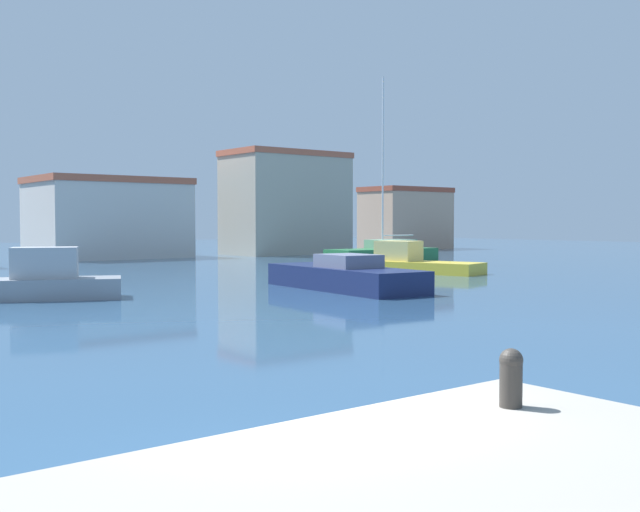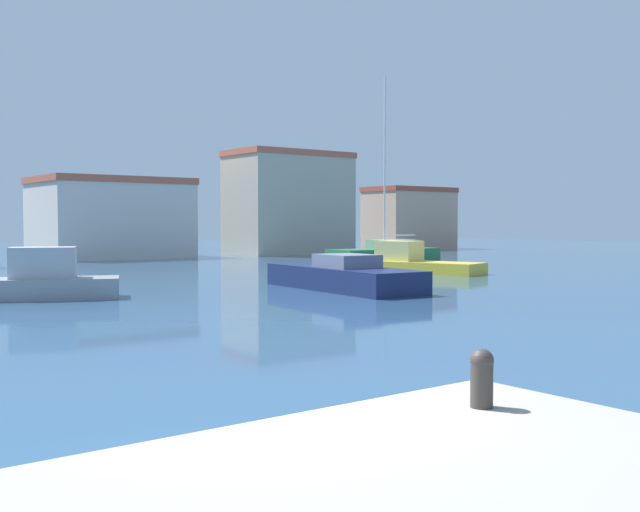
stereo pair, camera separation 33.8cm
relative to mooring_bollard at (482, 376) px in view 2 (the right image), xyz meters
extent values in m
plane|color=#2D5175|center=(13.67, 21.47, -1.40)|extent=(160.00, 160.00, 0.00)
cylinder|color=#38332D|center=(0.00, 0.00, -0.08)|extent=(0.21, 0.21, 0.44)
sphere|color=#38332D|center=(0.00, 0.00, 0.14)|extent=(0.22, 0.22, 0.22)
cube|color=#28703D|center=(29.80, 34.07, -0.91)|extent=(8.37, 2.70, 0.98)
cube|color=gray|center=(30.58, 34.08, -0.11)|extent=(3.32, 1.92, 0.61)
cylinder|color=silver|center=(29.80, 34.07, 5.42)|extent=(0.12, 0.12, 11.67)
cylinder|color=silver|center=(31.30, 34.09, 0.48)|extent=(2.92, 0.11, 0.08)
cube|color=gold|center=(24.29, 25.88, -1.08)|extent=(4.54, 8.55, 0.63)
cube|color=#DFCD77|center=(24.09, 26.56, -0.21)|extent=(2.34, 2.59, 1.12)
cube|color=#19234C|center=(14.57, 19.91, -0.93)|extent=(3.43, 8.53, 0.94)
cube|color=slate|center=(14.54, 19.60, -0.19)|extent=(2.15, 2.59, 0.54)
cube|color=gray|center=(3.17, 23.64, -1.01)|extent=(6.16, 4.08, 0.77)
cube|color=#ADB0B5|center=(3.42, 23.53, -0.06)|extent=(2.59, 2.06, 1.13)
cube|color=beige|center=(17.87, 52.59, 1.46)|extent=(10.94, 7.97, 5.71)
cube|color=#B25B42|center=(17.87, 52.59, 4.57)|extent=(11.16, 8.13, 0.50)
cube|color=#B2A893|center=(32.87, 49.76, 2.79)|extent=(10.20, 5.95, 8.37)
cube|color=#B25B42|center=(32.87, 49.76, 7.23)|extent=(10.40, 6.07, 0.50)
cube|color=tan|center=(49.87, 52.31, 1.53)|extent=(8.76, 5.31, 5.84)
cube|color=#9E4733|center=(49.87, 52.31, 4.70)|extent=(8.93, 5.42, 0.50)
camera|label=1|loc=(-5.77, -4.48, 1.44)|focal=42.94mm
camera|label=2|loc=(-5.50, -4.69, 1.44)|focal=42.94mm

